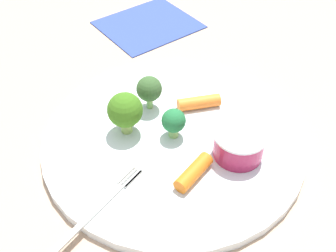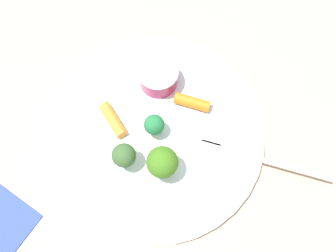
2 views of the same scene
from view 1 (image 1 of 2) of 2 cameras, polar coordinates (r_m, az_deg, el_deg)
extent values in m
plane|color=tan|center=(0.51, 0.74, -2.23)|extent=(2.40, 2.40, 0.00)
cylinder|color=white|center=(0.51, 0.75, -1.76)|extent=(0.31, 0.31, 0.01)
cylinder|color=#A0224B|center=(0.48, 9.60, -2.59)|extent=(0.06, 0.06, 0.03)
cylinder|color=silver|center=(0.46, 9.84, -1.17)|extent=(0.06, 0.06, 0.00)
cylinder|color=#80B963|center=(0.53, -2.51, 3.31)|extent=(0.01, 0.01, 0.02)
sphere|color=#36582C|center=(0.52, -2.58, 5.08)|extent=(0.03, 0.03, 0.03)
cylinder|color=#90B457|center=(0.50, -5.68, 0.08)|extent=(0.01, 0.01, 0.02)
sphere|color=#3B6E1B|center=(0.49, -5.88, 2.19)|extent=(0.04, 0.04, 0.04)
cylinder|color=#7FB863|center=(0.50, 0.71, -0.71)|extent=(0.01, 0.01, 0.01)
sphere|color=#226C39|center=(0.49, 0.73, 0.76)|extent=(0.03, 0.03, 0.03)
cylinder|color=orange|center=(0.54, 3.78, 3.40)|extent=(0.05, 0.05, 0.02)
cylinder|color=orange|center=(0.45, 3.50, -6.30)|extent=(0.05, 0.02, 0.02)
cube|color=beige|center=(0.42, -13.48, -14.64)|extent=(0.16, 0.02, 0.00)
cube|color=beige|center=(0.46, -5.69, -6.66)|extent=(0.03, 0.00, 0.00)
cube|color=beige|center=(0.46, -5.36, -6.86)|extent=(0.03, 0.00, 0.00)
cube|color=beige|center=(0.46, -5.03, -7.06)|extent=(0.03, 0.00, 0.00)
cube|color=beige|center=(0.46, -4.70, -7.25)|extent=(0.03, 0.00, 0.00)
cube|color=#324795|center=(0.73, -2.71, 13.67)|extent=(0.19, 0.18, 0.00)
camera|label=2|loc=(0.45, -40.10, 53.76)|focal=38.35mm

